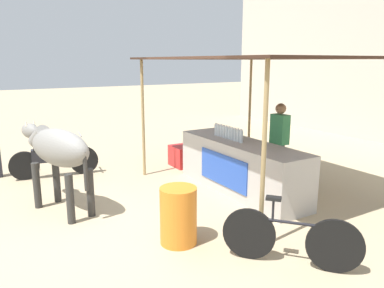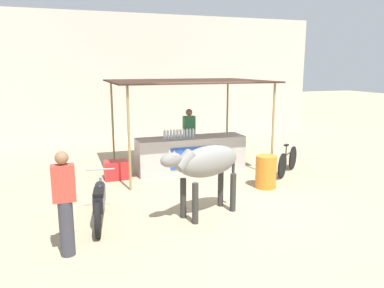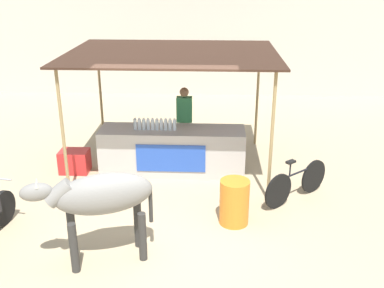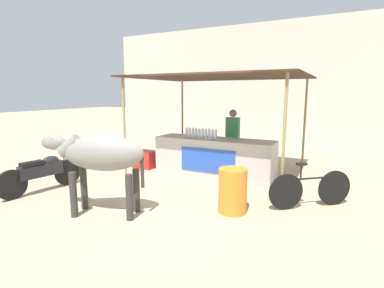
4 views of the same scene
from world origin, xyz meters
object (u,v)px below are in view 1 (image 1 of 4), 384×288
water_barrel (178,216)px  bicycle_leaning (290,238)px  cooler_box (182,156)px  motorcycle_parked (56,157)px  stall_counter (240,167)px  vendor_behind_counter (279,145)px  cow (58,150)px

water_barrel → bicycle_leaning: 1.47m
cooler_box → motorcycle_parked: size_ratio=0.34×
stall_counter → vendor_behind_counter: 0.86m
stall_counter → water_barrel: (1.22, -2.00, -0.09)m
vendor_behind_counter → water_barrel: 2.97m
stall_counter → vendor_behind_counter: (0.21, 0.75, 0.37)m
cow → motorcycle_parked: 2.11m
stall_counter → cooler_box: (-2.08, -0.10, -0.24)m
stall_counter → cooler_box: 2.09m
cow → bicycle_leaning: size_ratio=1.43×
stall_counter → cooler_box: stall_counter is taller
vendor_behind_counter → water_barrel: (1.01, -2.75, -0.46)m
cow → vendor_behind_counter: bearing=76.0°
cow → stall_counter: bearing=76.3°
water_barrel → bicycle_leaning: bearing=36.4°
cooler_box → stall_counter: bearing=2.7°
vendor_behind_counter → cooler_box: bearing=-159.6°
cooler_box → bicycle_leaning: bearing=-12.9°
bicycle_leaning → stall_counter: bearing=154.9°
stall_counter → vendor_behind_counter: bearing=74.7°
vendor_behind_counter → cow: 3.99m
stall_counter → water_barrel: stall_counter is taller
vendor_behind_counter → water_barrel: size_ratio=2.10×
cooler_box → bicycle_leaning: 4.60m
cow → motorcycle_parked: bearing=171.1°
cow → motorcycle_parked: cow is taller
cooler_box → motorcycle_parked: (-0.67, -2.70, 0.19)m
vendor_behind_counter → water_barrel: vendor_behind_counter is taller
water_barrel → cow: cow is taller
cooler_box → bicycle_leaning: bicycle_leaning is taller
bicycle_leaning → motorcycle_parked: bearing=-162.0°
vendor_behind_counter → motorcycle_parked: bearing=-129.8°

